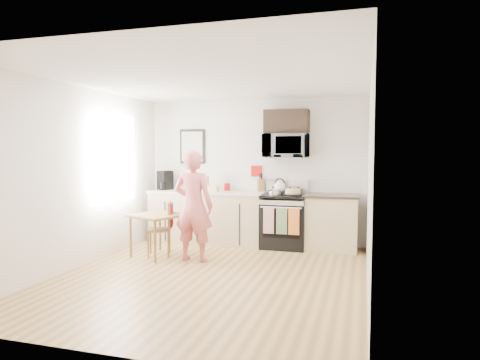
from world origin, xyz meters
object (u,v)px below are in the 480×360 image
(range, at_px, (284,222))
(cake, at_px, (293,192))
(microwave, at_px, (286,146))
(chair, at_px, (167,221))
(dining_table, at_px, (157,219))
(person, at_px, (193,206))

(range, xyz_separation_m, cake, (0.15, -0.06, 0.54))
(microwave, relative_size, chair, 0.88)
(range, height_order, dining_table, range)
(range, distance_m, microwave, 1.33)
(chair, distance_m, cake, 2.16)
(microwave, distance_m, person, 2.03)
(microwave, height_order, chair, microwave)
(chair, bearing_deg, microwave, 13.03)
(microwave, height_order, cake, microwave)
(cake, bearing_deg, range, 157.11)
(range, bearing_deg, cake, -22.89)
(microwave, relative_size, person, 0.45)
(person, xyz_separation_m, chair, (-0.55, 0.20, -0.29))
(range, bearing_deg, person, -132.15)
(range, relative_size, chair, 1.35)
(range, xyz_separation_m, chair, (-1.71, -1.08, 0.12))
(dining_table, relative_size, chair, 0.95)
(range, distance_m, dining_table, 2.17)
(cake, bearing_deg, person, -137.01)
(dining_table, bearing_deg, microwave, 35.51)
(microwave, bearing_deg, cake, -48.47)
(cake, bearing_deg, microwave, 131.53)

